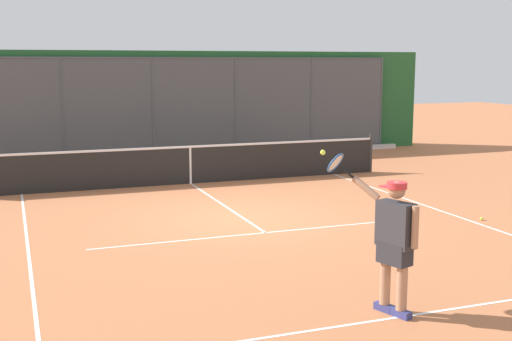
{
  "coord_description": "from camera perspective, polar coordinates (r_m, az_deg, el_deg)",
  "views": [
    {
      "loc": [
        4.19,
        12.05,
        3.02
      ],
      "look_at": [
        -0.02,
        0.74,
        1.05
      ],
      "focal_mm": 46.55,
      "sensor_mm": 36.0,
      "label": 1
    }
  ],
  "objects": [
    {
      "name": "tennis_ball_by_sideline",
      "position": [
        13.58,
        18.83,
        -3.94
      ],
      "size": [
        0.07,
        0.07,
        0.07
      ],
      "primitive_type": "sphere",
      "color": "#D6E042",
      "rests_on": "ground"
    },
    {
      "name": "ground_plane",
      "position": [
        13.11,
        -1.21,
        -4.05
      ],
      "size": [
        60.0,
        60.0,
        0.0
      ],
      "primitive_type": "plane",
      "color": "#B76B42"
    },
    {
      "name": "fence_backdrop",
      "position": [
        21.57,
        -9.21,
        5.59
      ],
      "size": [
        19.29,
        1.37,
        3.39
      ],
      "color": "#474C51",
      "rests_on": "ground"
    },
    {
      "name": "tennis_net",
      "position": [
        16.73,
        -5.67,
        0.54
      ],
      "size": [
        10.42,
        0.09,
        1.07
      ],
      "color": "#2D2D2D",
      "rests_on": "ground"
    },
    {
      "name": "court_line_markings",
      "position": [
        11.66,
        1.37,
        -5.71
      ],
      "size": [
        8.11,
        9.54,
        0.01
      ],
      "color": "white",
      "rests_on": "ground"
    },
    {
      "name": "tennis_player",
      "position": [
        8.12,
        11.74,
        -5.65
      ],
      "size": [
        0.77,
        1.24,
        1.93
      ],
      "rotation": [
        0.0,
        0.0,
        -1.26
      ],
      "color": "navy",
      "rests_on": "ground"
    }
  ]
}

